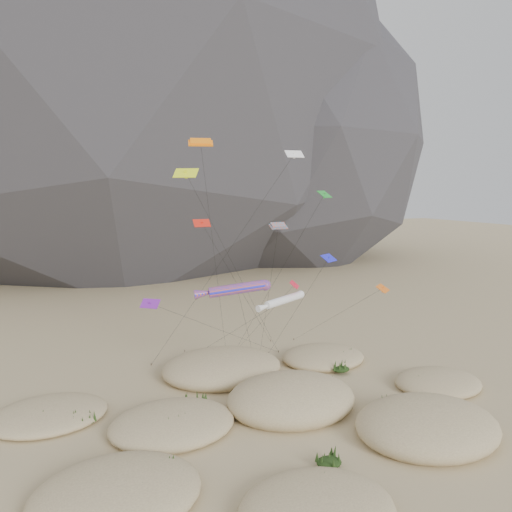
{
  "coord_description": "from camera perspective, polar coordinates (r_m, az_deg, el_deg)",
  "views": [
    {
      "loc": [
        -23.28,
        -39.81,
        23.41
      ],
      "look_at": [
        0.53,
        12.0,
        15.49
      ],
      "focal_mm": 35.0,
      "sensor_mm": 36.0,
      "label": 1
    }
  ],
  "objects": [
    {
      "name": "ground",
      "position": [
        51.72,
        5.31,
        -19.04
      ],
      "size": [
        500.0,
        500.0,
        0.0
      ],
      "primitive_type": "plane",
      "color": "#CCB789",
      "rests_on": "ground"
    },
    {
      "name": "dune_grass",
      "position": [
        53.87,
        2.19,
        -16.85
      ],
      "size": [
        43.67,
        27.55,
        1.49
      ],
      "color": "black",
      "rests_on": "ground"
    },
    {
      "name": "white_tube_kite",
      "position": [
        56.34,
        3.02,
        -5.11
      ],
      "size": [
        9.43,
        17.12,
        11.45
      ],
      "color": "white",
      "rests_on": "ground"
    },
    {
      "name": "delta_kites",
      "position": [
        58.44,
        2.01,
        2.52
      ],
      "size": [
        31.42,
        21.15,
        27.81
      ],
      "color": "#1B1EEC",
      "rests_on": "ground"
    },
    {
      "name": "kite_stakes",
      "position": [
        72.17,
        -1.92,
        -10.89
      ],
      "size": [
        22.57,
        7.79,
        0.3
      ],
      "color": "#3F2D1E",
      "rests_on": "ground"
    },
    {
      "name": "rainbow_tube_kite",
      "position": [
        56.66,
        -2.44,
        -3.8
      ],
      "size": [
        11.29,
        10.88,
        12.89
      ],
      "color": "orange",
      "rests_on": "ground"
    },
    {
      "name": "dunes",
      "position": [
        54.15,
        2.09,
        -16.82
      ],
      "size": [
        53.26,
        40.0,
        4.47
      ],
      "color": "#CCB789",
      "rests_on": "ground"
    },
    {
      "name": "multi_parafoil",
      "position": [
        60.88,
        2.55,
        3.27
      ],
      "size": [
        3.11,
        9.7,
        19.15
      ],
      "color": "#F24419",
      "rests_on": "ground"
    },
    {
      "name": "rock_headland",
      "position": [
        168.64,
        -14.84,
        24.65
      ],
      "size": [
        226.37,
        148.64,
        177.5
      ],
      "color": "black",
      "rests_on": "ground"
    },
    {
      "name": "orange_parafoil",
      "position": [
        59.69,
        -6.31,
        12.48
      ],
      "size": [
        8.0,
        10.21,
        29.06
      ],
      "color": "orange",
      "rests_on": "ground"
    }
  ]
}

